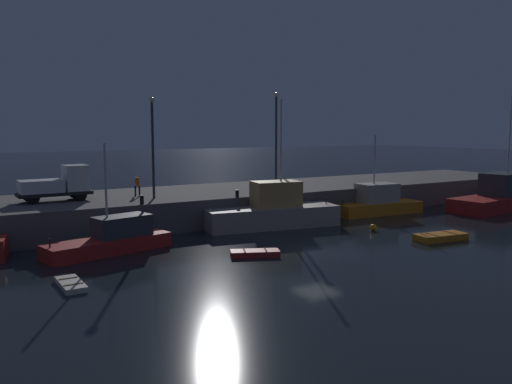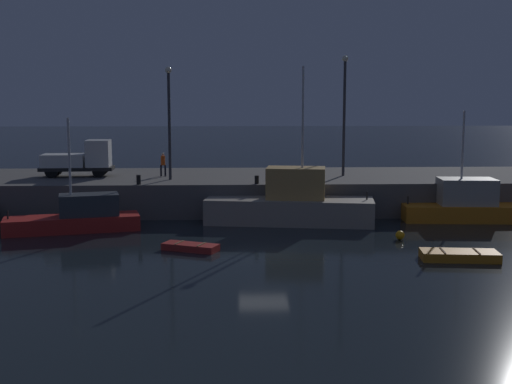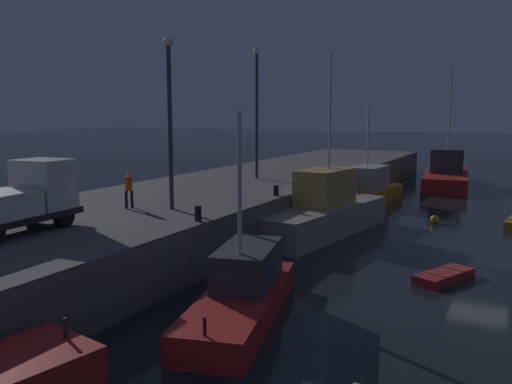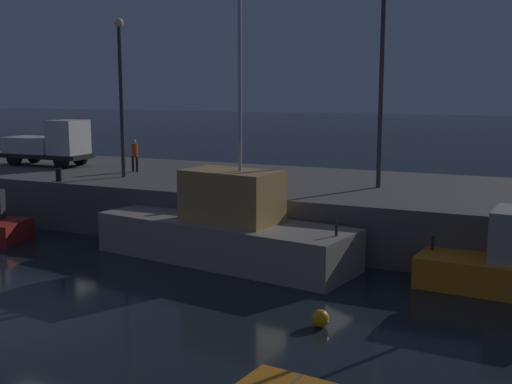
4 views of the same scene
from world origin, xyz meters
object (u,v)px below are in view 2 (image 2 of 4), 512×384
dinghy_red_small (459,256)px  dockworker (163,163)px  lamp_post_east (344,107)px  lamp_post_west (169,114)px  utility_truck (81,159)px  fishing_trawler_green (291,204)px  fishing_boat_white (78,217)px  fishing_trawler_red (467,205)px  mooring_buoy_near (400,235)px  bollard_central (139,180)px  bollard_west (257,180)px  rowboat_white_mid (190,247)px

dinghy_red_small → dockworker: (-15.95, 16.15, 3.02)m
dinghy_red_small → lamp_post_east: 17.84m
lamp_post_west → utility_truck: 7.58m
utility_truck → fishing_trawler_green: bearing=-24.1°
fishing_boat_white → dockworker: fishing_boat_white is taller
fishing_trawler_red → mooring_buoy_near: bearing=-135.5°
bollard_central → lamp_post_east: bearing=17.6°
fishing_trawler_red → mooring_buoy_near: size_ratio=16.60×
dinghy_red_small → utility_truck: utility_truck is taller
dockworker → utility_truck: bearing=178.1°
fishing_boat_white → utility_truck: 8.98m
bollard_west → lamp_post_west: bearing=156.7°
rowboat_white_mid → dinghy_red_small: dinghy_red_small is taller
fishing_trawler_red → lamp_post_east: lamp_post_east is taller
dinghy_red_small → bollard_west: (-9.42, 11.72, 2.33)m
fishing_boat_white → dinghy_red_small: 21.70m
bollard_central → bollard_west: bearing=0.5°
fishing_trawler_green → mooring_buoy_near: bearing=-42.2°
dockworker → fishing_boat_white: bearing=-117.3°
mooring_buoy_near → dinghy_red_small: bearing=-70.4°
lamp_post_east → fishing_boat_white: bearing=-154.5°
fishing_trawler_green → utility_truck: (-14.44, 6.46, 2.30)m
bollard_central → utility_truck: bearing=135.1°
dinghy_red_small → bollard_central: bollard_central is taller
utility_truck → dinghy_red_small: bearing=-36.9°
dinghy_red_small → lamp_post_east: bearing=100.5°
lamp_post_west → dockworker: bearing=109.6°
mooring_buoy_near → dockworker: 18.50m
fishing_boat_white → utility_truck: size_ratio=1.55×
dockworker → lamp_post_west: bearing=-70.4°
rowboat_white_mid → dockworker: (-2.74, 13.60, 3.07)m
fishing_trawler_red → rowboat_white_mid: fishing_trawler_red is taller
fishing_boat_white → bollard_west: size_ratio=14.99×
lamp_post_east → bollard_west: 9.09m
dinghy_red_small → lamp_post_east: (-2.99, 16.13, 7.02)m
dinghy_red_small → mooring_buoy_near: bearing=109.6°
rowboat_white_mid → mooring_buoy_near: 11.73m
lamp_post_west → bollard_central: size_ratio=12.34×
dinghy_red_small → utility_truck: (-21.78, 16.34, 3.28)m
rowboat_white_mid → lamp_post_east: (10.22, 13.57, 7.06)m
fishing_trawler_green → lamp_post_east: bearing=55.1°
fishing_boat_white → lamp_post_east: (17.20, 8.21, 6.41)m
dinghy_red_small → dockworker: 22.90m
lamp_post_east → mooring_buoy_near: bearing=-83.5°
fishing_trawler_red → bollard_west: bearing=174.5°
fishing_trawler_green → dockworker: 10.84m
fishing_trawler_red → utility_truck: 26.64m
bollard_west → bollard_central: 7.66m
fishing_trawler_green → lamp_post_west: size_ratio=1.41×
fishing_trawler_green → rowboat_white_mid: size_ratio=3.50×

